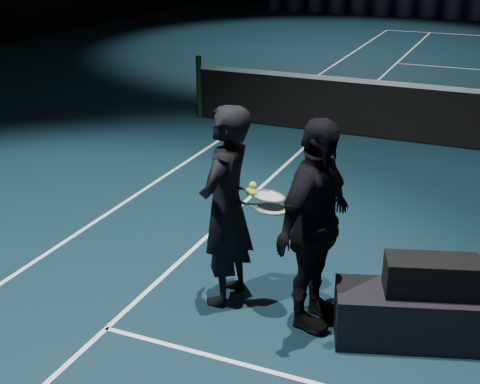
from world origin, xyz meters
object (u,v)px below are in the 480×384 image
object	(u,v)px
racket_upper	(269,196)
player_b	(315,226)
player_bench	(427,316)
racket_bag	(432,276)
tennis_balls	(252,190)
player_a	(226,207)
racket_lower	(272,209)

from	to	relation	value
racket_upper	player_b	bearing A→B (deg)	-9.08
player_bench	racket_upper	distance (m)	1.65
racket_upper	racket_bag	bearing A→B (deg)	3.12
racket_bag	tennis_balls	size ratio (longest dim) A/B	6.32
racket_bag	racket_upper	xyz separation A→B (m)	(-1.41, -0.04, 0.48)
player_b	tennis_balls	distance (m)	0.63
racket_upper	tennis_balls	size ratio (longest dim) A/B	5.67
racket_bag	tennis_balls	world-z (taller)	tennis_balls
player_a	player_b	xyz separation A→B (m)	(0.85, -0.08, 0.00)
player_a	racket_lower	world-z (taller)	player_a
racket_bag	racket_upper	size ratio (longest dim) A/B	1.11
player_b	tennis_balls	size ratio (longest dim) A/B	15.40
player_a	racket_upper	distance (m)	0.43
player_a	player_b	world-z (taller)	same
player_b	player_a	bearing A→B (deg)	95.62
player_bench	racket_upper	world-z (taller)	racket_upper
racket_bag	player_a	xyz separation A→B (m)	(-1.81, -0.04, 0.32)
racket_bag	tennis_balls	xyz separation A→B (m)	(-1.56, -0.06, 0.52)
racket_bag	player_b	size ratio (longest dim) A/B	0.41
racket_bag	tennis_balls	distance (m)	1.65
player_a	racket_upper	world-z (taller)	player_a
player_b	tennis_balls	bearing A→B (deg)	95.14
racket_lower	player_bench	bearing A→B (deg)	9.05
player_bench	racket_bag	world-z (taller)	racket_bag
player_bench	racket_bag	size ratio (longest dim) A/B	2.00
player_a	tennis_balls	world-z (taller)	player_a
player_bench	tennis_balls	world-z (taller)	tennis_balls
racket_bag	racket_upper	world-z (taller)	racket_upper
racket_lower	tennis_balls	bearing A→B (deg)	178.53
racket_upper	tennis_balls	world-z (taller)	tennis_balls
player_bench	tennis_balls	bearing A→B (deg)	163.98
tennis_balls	player_b	bearing A→B (deg)	-6.08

